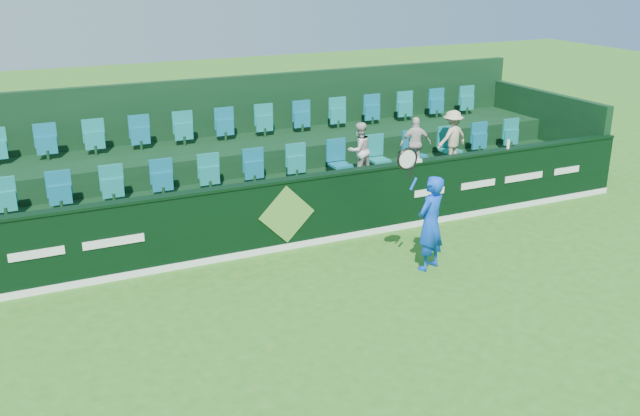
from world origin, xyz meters
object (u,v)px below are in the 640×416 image
spectator_right (452,138)px  spectator_left (359,150)px  towel (410,160)px  tennis_player (430,222)px  drinks_bottle (508,144)px  spectator_middle (416,143)px

spectator_right → spectator_left: bearing=-9.9°
spectator_left → spectator_right: 2.31m
spectator_left → spectator_right: size_ratio=0.96×
towel → spectator_right: bearing=32.0°
tennis_player → towel: tennis_player is taller
tennis_player → spectator_right: 4.01m
towel → drinks_bottle: size_ratio=2.16×
spectator_middle → spectator_right: size_ratio=0.95×
spectator_left → spectator_middle: size_ratio=1.01×
towel → drinks_bottle: 2.42m
spectator_right → drinks_bottle: 1.28m
spectator_left → spectator_middle: spectator_left is taller
spectator_left → drinks_bottle: spectator_left is taller
tennis_player → towel: bearing=68.2°
spectator_right → spectator_middle: bearing=-9.9°
spectator_middle → towel: 1.40m
spectator_left → drinks_bottle: 3.14m
tennis_player → drinks_bottle: bearing=31.1°
spectator_middle → drinks_bottle: bearing=161.8°
spectator_left → towel: bearing=104.6°
spectator_middle → tennis_player: bearing=79.3°
tennis_player → spectator_right: (2.56, 3.04, 0.54)m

